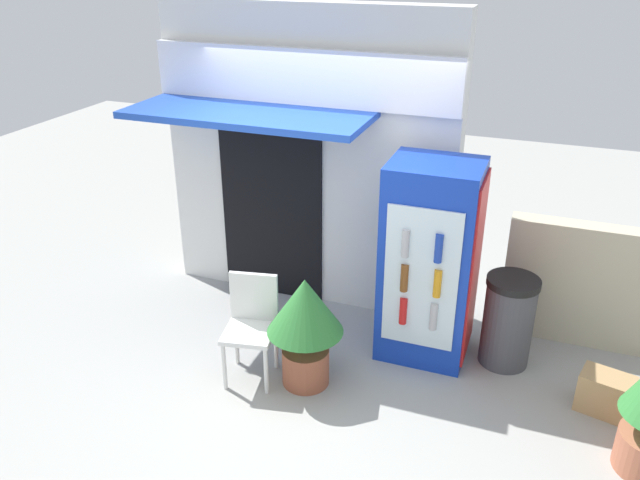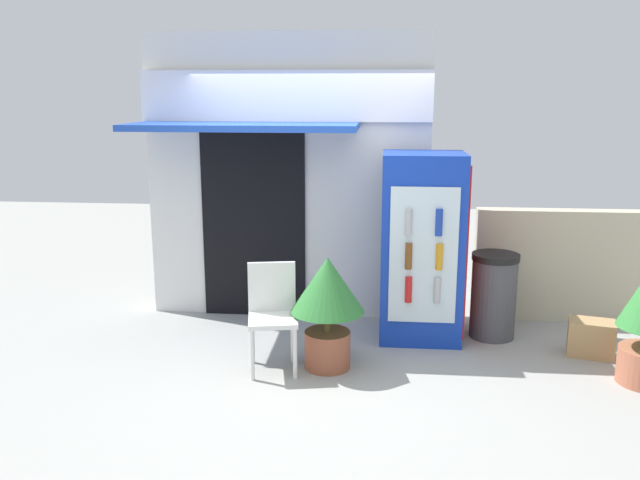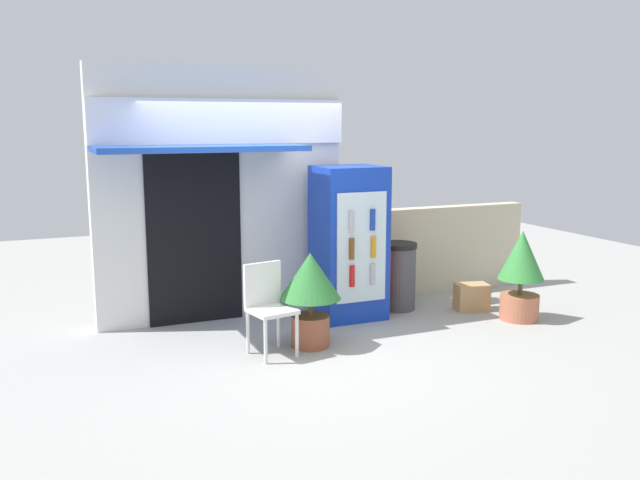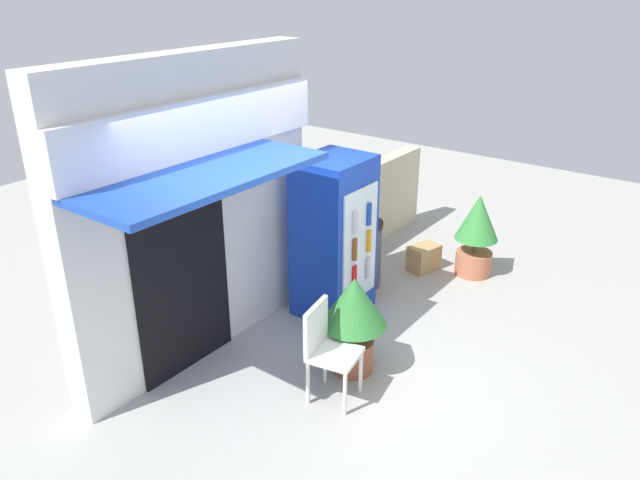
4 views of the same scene
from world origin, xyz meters
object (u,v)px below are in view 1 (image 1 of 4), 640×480
(potted_plant_near_shop, at_px, (305,319))
(cardboard_box, at_px, (605,393))
(drink_cooler, at_px, (430,262))
(trash_bin, at_px, (508,321))
(plastic_chair, at_px, (252,320))

(potted_plant_near_shop, bearing_deg, cardboard_box, 11.66)
(drink_cooler, bearing_deg, potted_plant_near_shop, -135.50)
(potted_plant_near_shop, bearing_deg, drink_cooler, 44.50)
(trash_bin, height_order, cardboard_box, trash_bin)
(trash_bin, bearing_deg, drink_cooler, -174.46)
(plastic_chair, bearing_deg, trash_bin, 24.57)
(potted_plant_near_shop, xyz_separation_m, cardboard_box, (2.34, 0.48, -0.46))
(drink_cooler, height_order, potted_plant_near_shop, drink_cooler)
(plastic_chair, height_order, cardboard_box, plastic_chair)
(potted_plant_near_shop, height_order, trash_bin, potted_plant_near_shop)
(plastic_chair, distance_m, cardboard_box, 2.88)
(plastic_chair, bearing_deg, drink_cooler, 33.08)
(drink_cooler, bearing_deg, plastic_chair, -146.92)
(plastic_chair, height_order, potted_plant_near_shop, potted_plant_near_shop)
(potted_plant_near_shop, distance_m, cardboard_box, 2.43)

